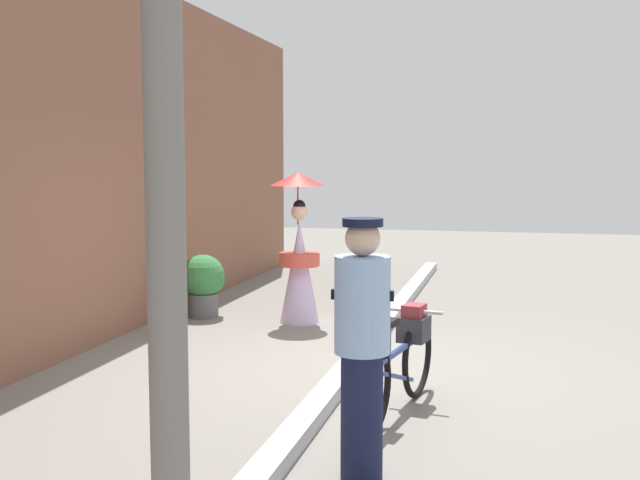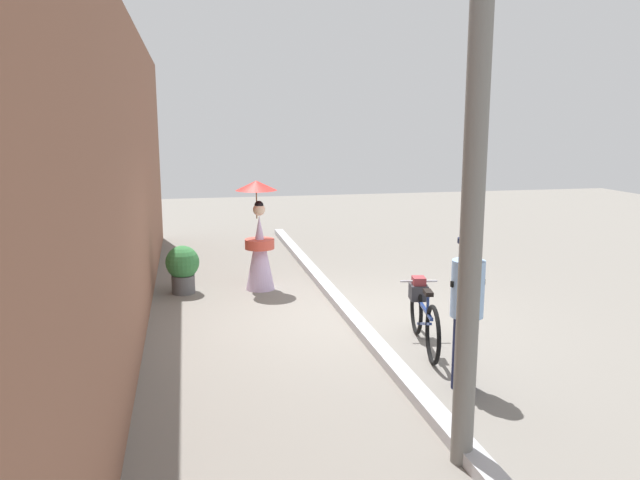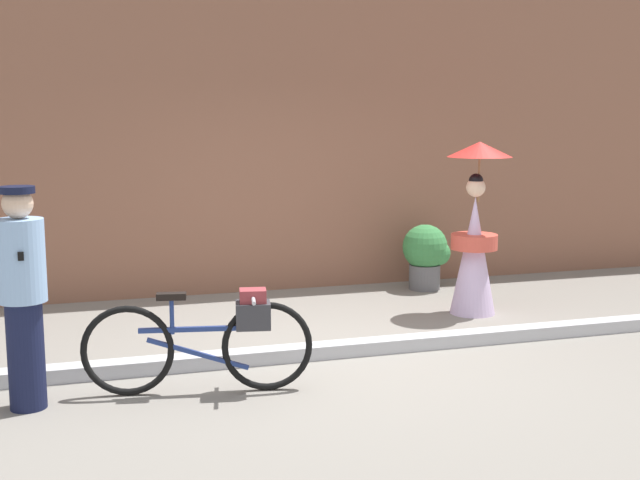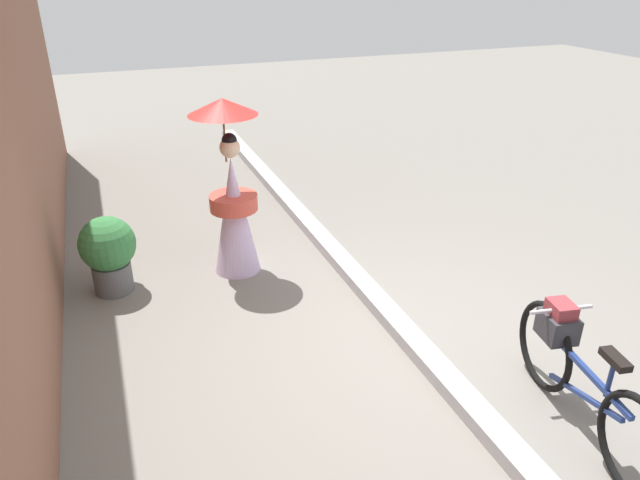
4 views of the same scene
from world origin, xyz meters
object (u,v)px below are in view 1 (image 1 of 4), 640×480
at_px(person_with_parasol, 299,252).
at_px(potted_plant_by_door, 204,282).
at_px(person_officer, 362,342).
at_px(utility_pole, 162,58).
at_px(bicycle_near_officer, 401,358).

xyz_separation_m(person_with_parasol, potted_plant_by_door, (0.02, 1.25, -0.42)).
bearing_deg(person_officer, potted_plant_by_door, 33.02).
height_order(person_with_parasol, potted_plant_by_door, person_with_parasol).
bearing_deg(person_with_parasol, potted_plant_by_door, 89.23).
xyz_separation_m(potted_plant_by_door, utility_pole, (-5.78, -2.24, 1.96)).
bearing_deg(utility_pole, bicycle_near_officer, -14.53).
bearing_deg(bicycle_near_officer, person_officer, 177.82).
xyz_separation_m(person_officer, potted_plant_by_door, (4.44, 2.88, -0.41)).
height_order(potted_plant_by_door, utility_pole, utility_pole).
xyz_separation_m(bicycle_near_officer, potted_plant_by_door, (3.11, 2.93, 0.02)).
bearing_deg(person_officer, person_with_parasol, 20.30).
bearing_deg(potted_plant_by_door, person_with_parasol, -90.77).
distance_m(person_with_parasol, utility_pole, 6.05).
bearing_deg(bicycle_near_officer, utility_pole, 165.47).
distance_m(bicycle_near_officer, utility_pole, 3.39).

